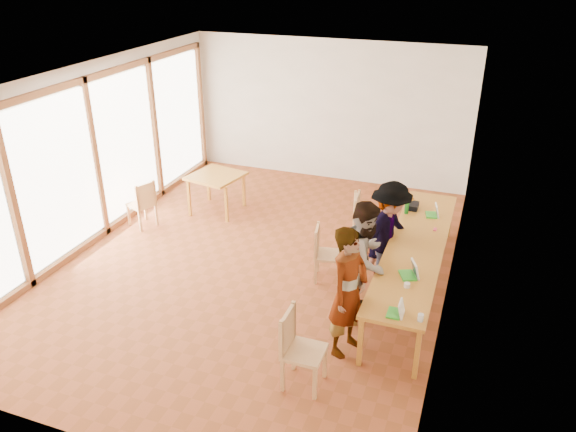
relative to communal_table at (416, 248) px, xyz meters
The scene contains 25 objects.
ground 2.60m from the communal_table, behind, with size 8.00×8.00×0.00m, color brown.
wall_back 4.74m from the communal_table, 122.36° to the left, with size 6.00×0.10×3.00m, color silver.
wall_front 4.83m from the communal_table, 121.66° to the right, with size 6.00×0.10×3.00m, color silver.
wall_right 0.94m from the communal_table, ahead, with size 0.10×8.00×3.00m, color silver.
window_wall 5.52m from the communal_table, behind, with size 0.10×8.00×3.00m, color white.
ceiling 3.41m from the communal_table, behind, with size 6.00×8.00×0.04m, color white.
communal_table is the anchor object (origin of this frame).
side_table 4.27m from the communal_table, 159.40° to the left, with size 0.90×0.90×0.75m.
chair_near 2.67m from the communal_table, 111.46° to the right, with size 0.46×0.46×0.52m.
chair_mid 1.38m from the communal_table, behind, with size 0.48×0.48×0.47m.
chair_far 1.78m from the communal_table, 129.22° to the left, with size 0.42×0.42×0.44m.
chair_empty 1.36m from the communal_table, 139.07° to the left, with size 0.57×0.57×0.53m.
chair_spare 4.93m from the communal_table, behind, with size 0.54×0.54×0.47m.
person_near 1.80m from the communal_table, 108.70° to the right, with size 0.63×0.41×1.73m, color gray.
person_mid 1.00m from the communal_table, 125.31° to the right, with size 0.82×0.64×1.68m, color gray.
person_far 0.44m from the communal_table, 168.85° to the left, with size 1.06×0.61×1.64m, color gray.
laptop_near 1.80m from the communal_table, 88.42° to the right, with size 0.19×0.23×0.19m.
laptop_mid 0.89m from the communal_table, 85.91° to the right, with size 0.31×0.32×0.22m.
laptop_far 1.11m from the communal_table, 83.86° to the left, with size 0.25×0.27×0.20m.
yellow_mug 1.45m from the communal_table, 102.37° to the left, with size 0.14×0.14×0.11m, color orange.
green_bottle 1.09m from the communal_table, 106.94° to the left, with size 0.07×0.07×0.28m, color #13631A.
clear_glass 1.86m from the communal_table, 80.06° to the right, with size 0.07×0.07×0.09m, color silver.
condiment_cup 1.17m from the communal_table, 87.18° to the right, with size 0.08×0.08×0.06m, color white.
pink_phone 0.63m from the communal_table, 71.40° to the left, with size 0.05×0.10×0.01m, color #E2375C.
black_pouch 1.29m from the communal_table, 100.72° to the left, with size 0.16×0.26×0.09m, color black.
Camera 1 is at (3.21, -7.30, 4.66)m, focal length 35.00 mm.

